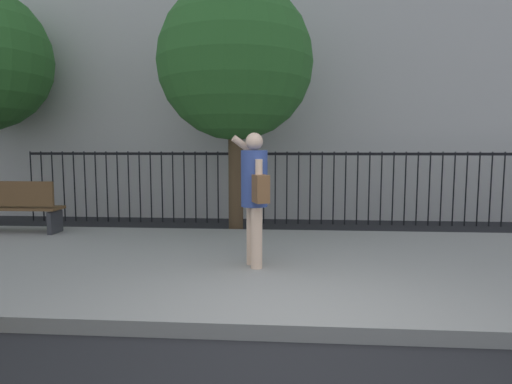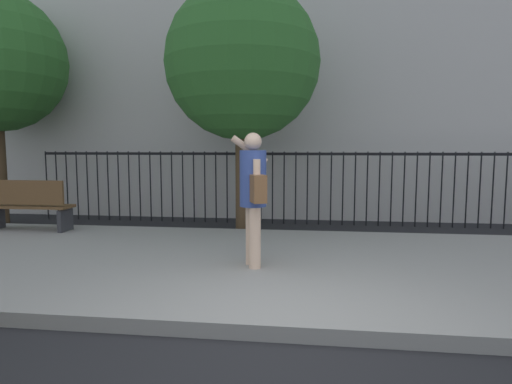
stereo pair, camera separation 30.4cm
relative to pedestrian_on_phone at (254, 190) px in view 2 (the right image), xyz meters
The scene contains 6 objects.
ground_plane 2.24m from the pedestrian_on_phone, 74.21° to the right, with size 60.00×60.00×0.00m, color black.
sidewalk 1.25m from the pedestrian_on_phone, 33.78° to the left, with size 28.00×4.40×0.15m, color gray.
iron_fence 4.09m from the pedestrian_on_phone, 82.64° to the left, with size 12.03×0.04×1.60m.
pedestrian_on_phone is the anchor object (origin of this frame).
street_bench 4.87m from the pedestrian_on_phone, 157.35° to the left, with size 1.60×0.45×0.95m.
street_tree_mid 3.65m from the pedestrian_on_phone, 101.64° to the left, with size 2.95×2.95×4.78m.
Camera 2 is at (0.20, -3.60, 1.69)m, focal length 30.39 mm.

